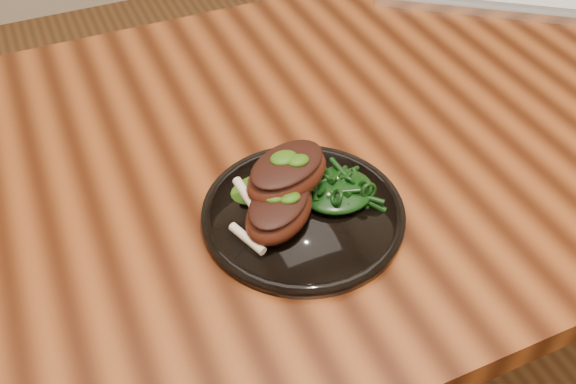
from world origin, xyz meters
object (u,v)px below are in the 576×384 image
object	(u,v)px
lamb_chop_front	(279,209)
greens_heap	(338,187)
desk	(325,175)
plate	(303,213)

from	to	relation	value
lamb_chop_front	greens_heap	xyz separation A→B (m)	(0.08, 0.01, -0.01)
desk	plate	xyz separation A→B (m)	(-0.10, -0.14, 0.09)
desk	greens_heap	world-z (taller)	greens_heap
plate	greens_heap	distance (m)	0.05
desk	lamb_chop_front	bearing A→B (deg)	-132.96
desk	lamb_chop_front	xyz separation A→B (m)	(-0.14, -0.15, 0.12)
greens_heap	desk	bearing A→B (deg)	68.16
plate	greens_heap	world-z (taller)	greens_heap
desk	plate	distance (m)	0.20
desk	plate	world-z (taller)	plate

